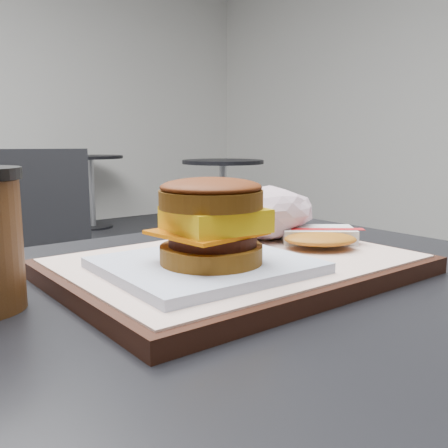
% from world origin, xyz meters
% --- Properties ---
extents(customer_table, '(0.80, 0.60, 0.77)m').
position_xyz_m(customer_table, '(0.00, 0.00, 0.58)').
color(customer_table, '#A5A5AA').
rests_on(customer_table, ground).
extents(serving_tray, '(0.38, 0.28, 0.02)m').
position_xyz_m(serving_tray, '(0.03, 0.01, 0.78)').
color(serving_tray, black).
rests_on(serving_tray, customer_table).
extents(breakfast_sandwich, '(0.20, 0.18, 0.09)m').
position_xyz_m(breakfast_sandwich, '(-0.03, -0.02, 0.83)').
color(breakfast_sandwich, white).
rests_on(breakfast_sandwich, serving_tray).
extents(hash_brown, '(0.14, 0.13, 0.02)m').
position_xyz_m(hash_brown, '(0.15, -0.00, 0.80)').
color(hash_brown, silver).
rests_on(hash_brown, serving_tray).
extents(crumpled_wrapper, '(0.15, 0.12, 0.07)m').
position_xyz_m(crumpled_wrapper, '(0.13, 0.08, 0.82)').
color(crumpled_wrapper, silver).
rests_on(crumpled_wrapper, serving_tray).
extents(neighbor_chair, '(0.66, 0.55, 0.88)m').
position_xyz_m(neighbor_chair, '(0.22, 1.63, 0.51)').
color(neighbor_chair, '#9A9A9F').
rests_on(neighbor_chair, ground).
extents(bg_table_near, '(0.66, 0.66, 0.75)m').
position_xyz_m(bg_table_near, '(2.20, 2.80, 0.56)').
color(bg_table_near, black).
rests_on(bg_table_near, ground).
extents(bg_table_far, '(0.66, 0.66, 0.75)m').
position_xyz_m(bg_table_far, '(1.80, 4.50, 0.56)').
color(bg_table_far, black).
rests_on(bg_table_far, ground).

